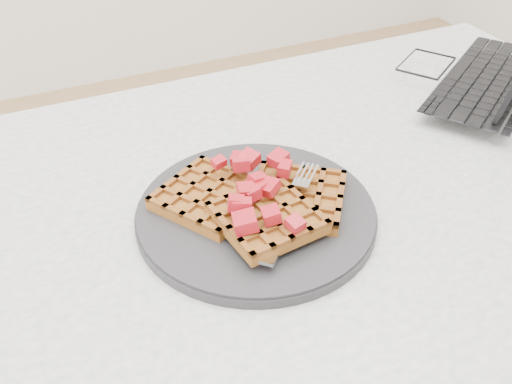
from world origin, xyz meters
The scene contains 6 objects.
table centered at (0.00, 0.00, 0.64)m, with size 1.20×0.80×0.75m.
plate centered at (-0.07, 0.01, 0.76)m, with size 0.29×0.29×0.02m, color black.
waffles centered at (-0.07, 0.00, 0.78)m, with size 0.25×0.21×0.03m.
strawberry_pile centered at (-0.07, 0.01, 0.80)m, with size 0.15×0.15×0.02m, color maroon, non-canonical shape.
fork centered at (-0.03, -0.03, 0.77)m, with size 0.02×0.18×0.02m, color silver, non-canonical shape.
laptop centered at (0.41, 0.16, 0.79)m, with size 0.40×0.38×0.23m.
Camera 1 is at (-0.29, -0.47, 1.20)m, focal length 40.00 mm.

